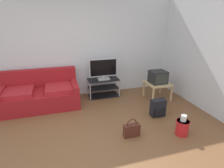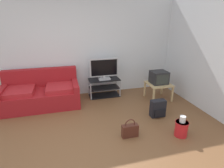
% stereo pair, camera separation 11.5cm
% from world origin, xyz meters
% --- Properties ---
extents(ground_plane, '(9.00, 9.80, 0.02)m').
position_xyz_m(ground_plane, '(0.00, 0.00, -0.01)').
color(ground_plane, brown).
extents(wall_back, '(9.00, 0.10, 2.70)m').
position_xyz_m(wall_back, '(0.00, 2.45, 1.35)').
color(wall_back, silver).
rests_on(wall_back, ground_plane).
extents(wall_right, '(0.10, 3.60, 2.70)m').
position_xyz_m(wall_right, '(3.05, 0.84, 1.35)').
color(wall_right, silver).
rests_on(wall_right, ground_plane).
extents(couch, '(1.82, 0.94, 0.87)m').
position_xyz_m(couch, '(-0.71, 1.93, 0.31)').
color(couch, maroon).
rests_on(couch, ground_plane).
extents(tv_stand, '(0.85, 0.42, 0.50)m').
position_xyz_m(tv_stand, '(0.93, 2.09, 0.25)').
color(tv_stand, black).
rests_on(tv_stand, ground_plane).
extents(flat_tv, '(0.77, 0.22, 0.58)m').
position_xyz_m(flat_tv, '(0.93, 2.06, 0.78)').
color(flat_tv, '#B2B2B7').
rests_on(flat_tv, tv_stand).
extents(side_table, '(0.59, 0.59, 0.45)m').
position_xyz_m(side_table, '(2.29, 1.49, 0.39)').
color(side_table, tan).
rests_on(side_table, ground_plane).
extents(crt_tv, '(0.42, 0.39, 0.33)m').
position_xyz_m(crt_tv, '(2.29, 1.51, 0.61)').
color(crt_tv, '#232326').
rests_on(crt_tv, side_table).
extents(backpack, '(0.33, 0.24, 0.39)m').
position_xyz_m(backpack, '(1.82, 0.64, 0.19)').
color(backpack, black).
rests_on(backpack, ground_plane).
extents(handbag, '(0.31, 0.11, 0.37)m').
position_xyz_m(handbag, '(0.96, 0.10, 0.13)').
color(handbag, '#4C2319').
rests_on(handbag, ground_plane).
extents(cleaning_bucket, '(0.25, 0.25, 0.41)m').
position_xyz_m(cleaning_bucket, '(1.89, -0.13, 0.17)').
color(cleaning_bucket, red).
rests_on(cleaning_bucket, ground_plane).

